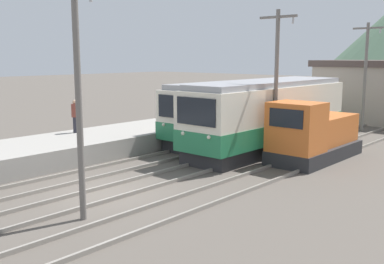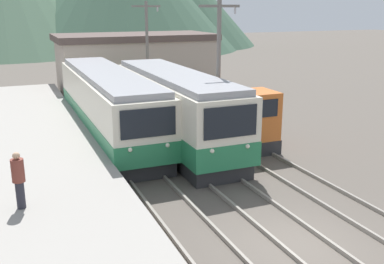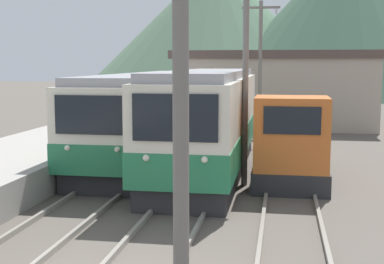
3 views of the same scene
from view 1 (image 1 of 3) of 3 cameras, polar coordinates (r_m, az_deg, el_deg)
ground_plane at (r=17.34m, az=-10.71°, el=-7.56°), size 200.00×200.00×0.00m
platform_left at (r=22.37m, az=-20.55°, el=-2.84°), size 4.50×54.00×0.98m
track_left at (r=19.38m, az=-15.42°, el=-5.70°), size 1.54×60.00×0.14m
track_center at (r=17.17m, az=-10.31°, el=-7.48°), size 1.54×60.00×0.14m
track_right at (r=15.01m, az=-3.15°, el=-9.85°), size 1.54×60.00×0.14m
commuter_train_left at (r=28.67m, az=8.03°, el=2.68°), size 2.84×14.80×3.60m
commuter_train_center at (r=24.84m, az=9.82°, el=1.76°), size 2.84×12.29×3.77m
shunting_locomotive at (r=22.78m, az=15.09°, el=-0.51°), size 2.40×5.97×3.00m
catenary_mast_near at (r=13.95m, az=-14.22°, el=4.74°), size 2.00×0.20×7.26m
catenary_mast_mid at (r=22.24m, az=10.66°, el=6.55°), size 2.00×0.20×7.26m
catenary_mast_far at (r=32.36m, az=21.15°, el=6.96°), size 2.00×0.20×7.26m
person_on_platform at (r=25.03m, az=-14.63°, el=2.12°), size 0.38×0.38×1.78m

